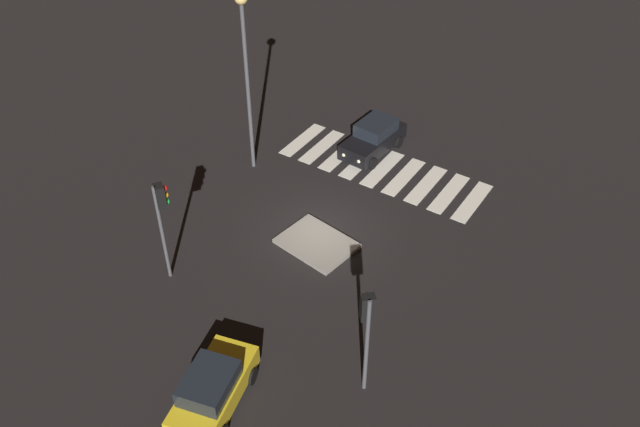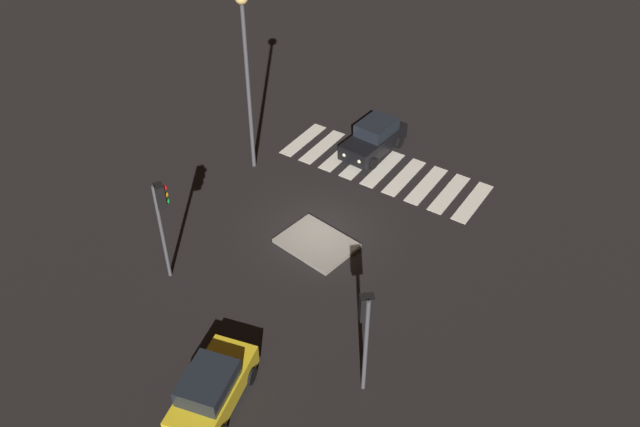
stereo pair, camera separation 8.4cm
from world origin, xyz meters
The scene contains 8 objects.
ground_plane centered at (0.00, 0.00, 0.00)m, with size 80.00×80.00×0.00m, color black.
traffic_island centered at (-0.35, 0.78, 0.09)m, with size 3.27×2.65×0.18m.
car_black centered at (1.12, -6.48, 0.80)m, with size 1.97×3.83×1.63m.
car_yellow centered at (-1.83, 9.03, 0.80)m, with size 2.43×3.97×1.63m.
traffic_light_west centered at (-5.46, 5.71, 3.18)m, with size 0.54×0.54×4.19m.
traffic_light_north centered at (3.42, 5.30, 3.32)m, with size 0.54×0.53×4.38m.
street_lamp centered at (5.31, -2.30, 5.74)m, with size 0.56×0.56×8.54m.
crosswalk_near centered at (0.00, -5.43, 0.01)m, with size 9.90×3.20×0.02m.
Camera 2 is at (-11.90, 18.01, 18.78)m, focal length 37.88 mm.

